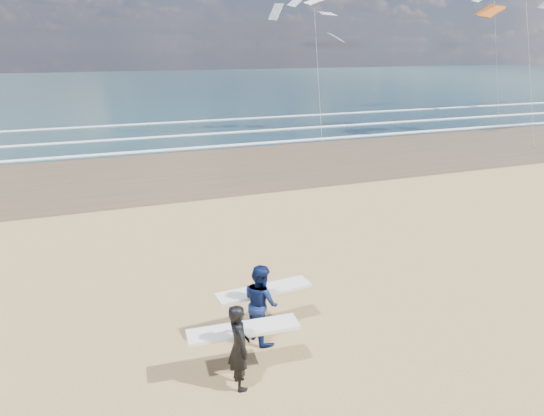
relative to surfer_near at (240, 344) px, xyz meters
name	(u,v)px	position (x,y,z in m)	size (l,w,h in m)	color
wet_sand_strip	(450,145)	(19.87, 17.82, -0.89)	(220.00, 12.00, 0.01)	brown
ocean	(228,85)	(19.87, 71.82, -0.89)	(220.00, 100.00, 0.02)	#1C343D
foam_breakers	(369,123)	(19.87, 27.92, -0.84)	(220.00, 11.70, 0.05)	white
surfer_near	(240,344)	(0.00, 0.00, 0.00)	(2.23, 1.02, 1.75)	black
surfer_far	(261,302)	(0.89, 1.32, 0.02)	(2.23, 1.18, 1.81)	#0D1B4C
kite_0	(527,25)	(25.02, 17.92, 6.58)	(7.19, 4.89, 12.55)	slate
kite_1	(317,52)	(13.19, 24.53, 4.87)	(5.90, 4.75, 10.34)	slate
kite_5	(496,38)	(35.41, 31.19, 5.99)	(4.77, 4.63, 13.24)	slate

